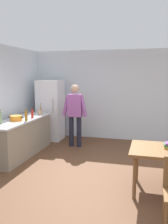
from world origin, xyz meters
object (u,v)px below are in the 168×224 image
object	(u,v)px
utensil_jar	(40,112)
bottle_sauce_red	(32,114)
refrigerator	(51,110)
person	(75,111)
cooking_pot	(16,118)
bottle_vinegar_tall	(1,118)
bottle_oil_amber	(26,116)

from	to	relation	value
utensil_jar	bottle_sauce_red	bearing A→B (deg)	-87.54
refrigerator	person	xyz separation A→B (m)	(0.95, -0.55, 0.08)
cooking_pot	utensil_jar	bearing A→B (deg)	80.12
person	bottle_vinegar_tall	distance (m)	2.04
cooking_pot	utensil_jar	xyz separation A→B (m)	(0.16, 0.94, 0.02)
bottle_sauce_red	bottle_oil_amber	bearing A→B (deg)	-82.34
cooking_pot	bottle_vinegar_tall	bearing A→B (deg)	-107.77
utensil_jar	bottle_vinegar_tall	distance (m)	1.38
cooking_pot	bottle_oil_amber	xyz separation A→B (m)	(0.24, 0.04, 0.06)
person	cooking_pot	size ratio (longest dim) A/B	4.25
person	bottle_sauce_red	size ratio (longest dim) A/B	7.08
person	refrigerator	bearing A→B (deg)	149.77
refrigerator	utensil_jar	bearing A→B (deg)	-85.58
person	bottle_vinegar_tall	size ratio (longest dim) A/B	5.31
refrigerator	cooking_pot	distance (m)	1.81
utensil_jar	person	bearing A→B (deg)	19.67
bottle_sauce_red	cooking_pot	bearing A→B (deg)	-112.25
person	bottle_sauce_red	distance (m)	1.18
bottle_oil_amber	bottle_vinegar_tall	world-z (taller)	bottle_vinegar_tall
cooking_pot	person	bearing A→B (deg)	50.17
cooking_pot	bottle_vinegar_tall	xyz separation A→B (m)	(-0.13, -0.41, 0.08)
bottle_sauce_red	person	bearing A→B (deg)	42.99
person	utensil_jar	world-z (taller)	person
person	bottle_oil_amber	xyz separation A→B (m)	(-0.81, -1.22, 0.04)
cooking_pot	bottle_vinegar_tall	world-z (taller)	bottle_vinegar_tall
utensil_jar	cooking_pot	bearing A→B (deg)	-99.88
person	bottle_vinegar_tall	xyz separation A→B (m)	(-1.18, -1.66, 0.06)
bottle_sauce_red	refrigerator	bearing A→B (deg)	93.72
bottle_vinegar_tall	bottle_sauce_red	size ratio (longest dim) A/B	1.33
bottle_oil_amber	person	bearing A→B (deg)	56.43
cooking_pot	utensil_jar	distance (m)	0.95
bottle_vinegar_tall	bottle_oil_amber	bearing A→B (deg)	50.41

